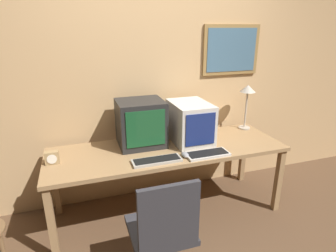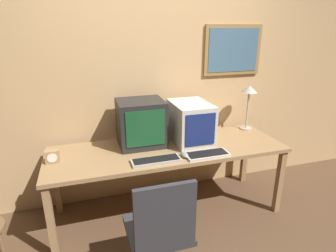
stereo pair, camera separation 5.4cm
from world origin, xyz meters
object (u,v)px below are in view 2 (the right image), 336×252
(keyboard_main, at_px, (156,160))
(monitor_right, at_px, (191,123))
(desk_clock, at_px, (52,157))
(mouse_near_keyboard, at_px, (185,155))
(office_chair, at_px, (160,241))
(monitor_left, at_px, (141,123))
(desk_lamp, at_px, (249,94))
(keyboard_side, at_px, (207,154))

(keyboard_main, bearing_deg, monitor_right, 37.48)
(monitor_right, height_order, keyboard_main, monitor_right)
(keyboard_main, distance_m, desk_clock, 0.87)
(monitor_right, height_order, mouse_near_keyboard, monitor_right)
(monitor_right, bearing_deg, office_chair, -122.15)
(monitor_left, distance_m, desk_lamp, 1.22)
(keyboard_main, bearing_deg, desk_lamp, 22.71)
(keyboard_main, relative_size, mouse_near_keyboard, 3.72)
(monitor_left, distance_m, keyboard_main, 0.46)
(monitor_left, bearing_deg, desk_lamp, 3.77)
(monitor_right, relative_size, keyboard_side, 1.25)
(keyboard_main, height_order, keyboard_side, same)
(desk_lamp, bearing_deg, keyboard_side, -144.26)
(monitor_right, bearing_deg, desk_lamp, 11.69)
(desk_lamp, bearing_deg, office_chair, -140.75)
(monitor_left, distance_m, keyboard_side, 0.69)
(monitor_left, relative_size, monitor_right, 0.90)
(monitor_right, bearing_deg, keyboard_side, -86.80)
(keyboard_main, xyz_separation_m, desk_clock, (-0.83, 0.25, 0.04))
(keyboard_main, xyz_separation_m, desk_lamp, (1.17, 0.49, 0.38))
(monitor_right, distance_m, keyboard_side, 0.40)
(desk_clock, xyz_separation_m, office_chair, (0.70, -0.82, -0.36))
(monitor_right, distance_m, office_chair, 1.19)
(monitor_left, xyz_separation_m, office_chair, (-0.10, -0.98, -0.53))
(monitor_right, xyz_separation_m, mouse_near_keyboard, (-0.18, -0.32, -0.18))
(keyboard_side, xyz_separation_m, office_chair, (-0.59, -0.55, -0.32))
(keyboard_main, distance_m, office_chair, 0.67)
(monitor_left, relative_size, keyboard_main, 1.03)
(monitor_left, xyz_separation_m, keyboard_main, (0.03, -0.41, -0.21))
(monitor_right, height_order, desk_clock, monitor_right)
(office_chair, bearing_deg, desk_clock, 130.56)
(monitor_right, height_order, desk_lamp, desk_lamp)
(mouse_near_keyboard, distance_m, desk_clock, 1.12)
(mouse_near_keyboard, bearing_deg, keyboard_main, -176.14)
(monitor_left, bearing_deg, office_chair, -95.65)
(desk_clock, height_order, office_chair, office_chair)
(keyboard_side, relative_size, desk_clock, 3.48)
(mouse_near_keyboard, xyz_separation_m, desk_lamp, (0.91, 0.47, 0.38))
(keyboard_side, relative_size, mouse_near_keyboard, 3.42)
(monitor_right, xyz_separation_m, desk_clock, (-1.27, -0.09, -0.14))
(desk_clock, bearing_deg, keyboard_side, -11.59)
(monitor_right, distance_m, keyboard_main, 0.59)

